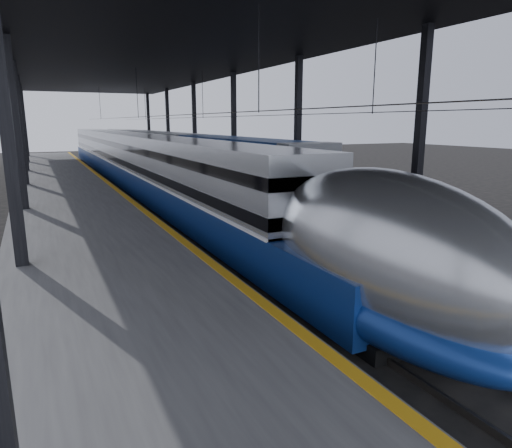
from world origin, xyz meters
TOP-DOWN VIEW (x-y plane):
  - ground at (0.00, 0.00)m, footprint 160.00×160.00m
  - platform at (-3.50, 20.00)m, footprint 6.00×80.00m
  - yellow_strip at (-0.70, 20.00)m, footprint 0.30×80.00m
  - rails at (4.50, 20.00)m, footprint 6.52×80.00m
  - canopy at (1.90, 20.00)m, footprint 18.00×75.00m
  - tgv_train at (2.00, 25.96)m, footprint 2.96×65.20m
  - second_train at (7.00, 36.21)m, footprint 3.01×56.05m

SIDE VIEW (x-z plane):
  - ground at x=0.00m, z-range 0.00..0.00m
  - rails at x=4.50m, z-range 0.00..0.16m
  - platform at x=-3.50m, z-range 0.00..1.00m
  - yellow_strip at x=-0.70m, z-range 1.00..1.01m
  - tgv_train at x=2.00m, z-range -0.14..4.10m
  - second_train at x=7.00m, z-range 0.03..4.18m
  - canopy at x=1.90m, z-range 4.38..13.85m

